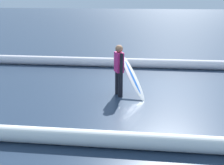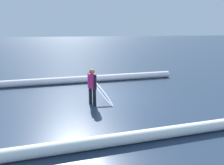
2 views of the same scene
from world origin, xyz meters
name	(u,v)px [view 1 (image 1 of 2)]	position (x,y,z in m)	size (l,w,h in m)	color
ground_plane	(146,87)	(0.00, 0.00, 0.00)	(147.42, 147.42, 0.00)	#223147
surfer	(119,68)	(0.74, 0.97, 0.84)	(0.34, 0.55, 1.50)	black
surfboard	(132,77)	(0.36, 0.77, 0.53)	(1.05, 1.42, 1.08)	white
wave_crest_foreground	(95,62)	(2.38, -2.76, 0.19)	(0.38, 0.38, 14.16)	white
wave_crest_midground	(206,145)	(-1.44, 4.14, 0.17)	(0.34, 0.34, 16.72)	white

